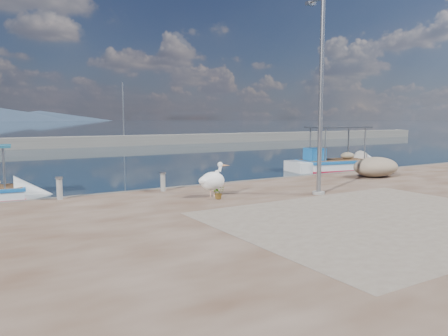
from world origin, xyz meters
TOP-DOWN VIEW (x-y plane):
  - ground at (0.00, 0.00)m, footprint 1400.00×1400.00m
  - quay_patch at (1.00, -3.00)m, footprint 9.00×7.00m
  - breakwater at (-0.00, 40.00)m, footprint 120.00×2.20m
  - boat_right at (11.42, 8.95)m, footprint 6.92×3.31m
  - pelican at (-1.31, 2.40)m, footprint 1.25×0.63m
  - lamp_post at (2.21, 0.82)m, footprint 0.44×0.96m
  - bollard_near at (-2.36, 4.38)m, footprint 0.24×0.24m
  - bollard_far at (-6.06, 4.60)m, footprint 0.26×0.26m
  - potted_plant at (-1.39, 1.88)m, footprint 0.40×0.35m
  - net_pile_c at (7.85, 2.93)m, footprint 2.39×1.70m

SIDE VIEW (x-z plane):
  - ground at x=0.00m, z-range 0.00..0.00m
  - boat_right at x=11.42m, z-range -1.35..1.85m
  - quay_patch at x=1.00m, z-range 0.50..0.51m
  - breakwater at x=0.00m, z-range -3.15..4.35m
  - potted_plant at x=-1.39m, z-range 0.50..0.94m
  - bollard_near at x=-2.36m, z-range 0.53..1.25m
  - bollard_far at x=-6.06m, z-range 0.53..1.31m
  - net_pile_c at x=7.85m, z-range 0.50..1.44m
  - pelican at x=-1.31m, z-range 0.46..1.68m
  - lamp_post at x=2.21m, z-range 0.30..7.30m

